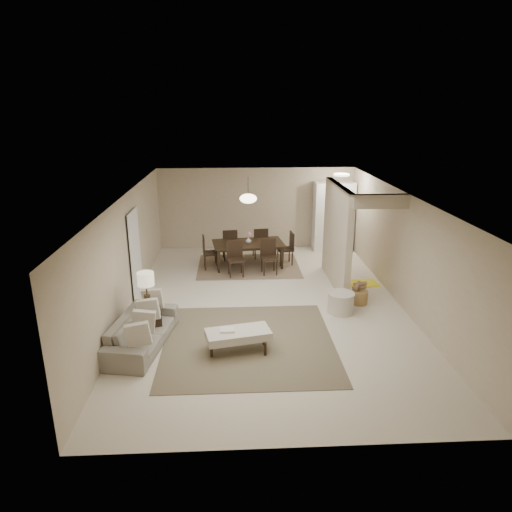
{
  "coord_description": "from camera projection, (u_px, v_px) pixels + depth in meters",
  "views": [
    {
      "loc": [
        -0.73,
        -9.36,
        4.26
      ],
      "look_at": [
        -0.22,
        0.39,
        1.05
      ],
      "focal_mm": 32.0,
      "sensor_mm": 36.0,
      "label": 1
    }
  ],
  "objects": [
    {
      "name": "table_lamp",
      "position": [
        146.0,
        282.0,
        8.64
      ],
      "size": [
        0.32,
        0.32,
        0.76
      ],
      "color": "#46361E",
      "rests_on": "side_table"
    },
    {
      "name": "pendant_light",
      "position": [
        248.0,
        199.0,
        12.16
      ],
      "size": [
        0.46,
        0.46,
        0.71
      ],
      "color": "#46361E",
      "rests_on": "ceiling"
    },
    {
      "name": "flush_light",
      "position": [
        341.0,
        175.0,
        12.63
      ],
      "size": [
        0.44,
        0.44,
        0.05
      ],
      "primitive_type": "cylinder",
      "color": "white",
      "rests_on": "ceiling"
    },
    {
      "name": "side_table",
      "position": [
        149.0,
        322.0,
        8.9
      ],
      "size": [
        0.57,
        0.57,
        0.53
      ],
      "primitive_type": "cube",
      "rotation": [
        0.0,
        0.0,
        0.22
      ],
      "color": "black",
      "rests_on": "floor"
    },
    {
      "name": "pantry_cabinet",
      "position": [
        333.0,
        216.0,
        13.98
      ],
      "size": [
        1.2,
        0.55,
        2.1
      ],
      "primitive_type": "cube",
      "color": "white",
      "rests_on": "floor"
    },
    {
      "name": "left_wall",
      "position": [
        127.0,
        255.0,
        9.71
      ],
      "size": [
        0.0,
        9.0,
        9.0
      ],
      "primitive_type": "plane",
      "rotation": [
        1.57,
        0.0,
        1.57
      ],
      "color": "#B8A78B",
      "rests_on": "floor"
    },
    {
      "name": "ottoman_bench",
      "position": [
        238.0,
        335.0,
        8.24
      ],
      "size": [
        1.24,
        0.76,
        0.41
      ],
      "rotation": [
        0.0,
        0.0,
        0.21
      ],
      "color": "beige",
      "rests_on": "living_rug"
    },
    {
      "name": "dining_table",
      "position": [
        248.0,
        255.0,
        12.66
      ],
      "size": [
        2.04,
        1.3,
        0.68
      ],
      "primitive_type": "imported",
      "rotation": [
        0.0,
        0.0,
        0.12
      ],
      "color": "black",
      "rests_on": "dining_rug"
    },
    {
      "name": "living_rug",
      "position": [
        249.0,
        342.0,
        8.64
      ],
      "size": [
        3.2,
        3.2,
        0.01
      ],
      "primitive_type": "cube",
      "color": "brown",
      "rests_on": "floor"
    },
    {
      "name": "dining_rug",
      "position": [
        249.0,
        266.0,
        12.76
      ],
      "size": [
        2.8,
        2.1,
        0.01
      ],
      "primitive_type": "cube",
      "color": "brown",
      "rests_on": "floor"
    },
    {
      "name": "vase",
      "position": [
        248.0,
        240.0,
        12.52
      ],
      "size": [
        0.19,
        0.19,
        0.16
      ],
      "primitive_type": "imported",
      "rotation": [
        0.0,
        0.0,
        -0.3
      ],
      "color": "silver",
      "rests_on": "dining_table"
    },
    {
      "name": "floor",
      "position": [
        267.0,
        306.0,
        10.25
      ],
      "size": [
        9.0,
        9.0,
        0.0
      ],
      "primitive_type": "plane",
      "color": "beige",
      "rests_on": "ground"
    },
    {
      "name": "yellow_mat",
      "position": [
        361.0,
        283.0,
        11.51
      ],
      "size": [
        0.89,
        0.57,
        0.01
      ],
      "primitive_type": "cube",
      "rotation": [
        0.0,
        0.0,
        0.05
      ],
      "color": "yellow",
      "rests_on": "floor"
    },
    {
      "name": "dining_chairs",
      "position": [
        248.0,
        250.0,
        12.62
      ],
      "size": [
        2.53,
        1.95,
        0.93
      ],
      "color": "black",
      "rests_on": "dining_rug"
    },
    {
      "name": "round_pouf",
      "position": [
        341.0,
        303.0,
        9.84
      ],
      "size": [
        0.58,
        0.58,
        0.45
      ],
      "primitive_type": "cylinder",
      "color": "beige",
      "rests_on": "floor"
    },
    {
      "name": "wicker_basket",
      "position": [
        359.0,
        297.0,
        10.31
      ],
      "size": [
        0.4,
        0.4,
        0.31
      ],
      "primitive_type": "cylinder",
      "rotation": [
        0.0,
        0.0,
        0.11
      ],
      "color": "olive",
      "rests_on": "floor"
    },
    {
      "name": "doorway",
      "position": [
        135.0,
        256.0,
        10.35
      ],
      "size": [
        0.04,
        0.9,
        2.04
      ],
      "primitive_type": "cube",
      "color": "black",
      "rests_on": "floor"
    },
    {
      "name": "right_wall",
      "position": [
        403.0,
        250.0,
        10.01
      ],
      "size": [
        0.0,
        9.0,
        9.0
      ],
      "primitive_type": "plane",
      "rotation": [
        1.57,
        0.0,
        -1.57
      ],
      "color": "#B8A78B",
      "rests_on": "floor"
    },
    {
      "name": "sofa",
      "position": [
        142.0,
        331.0,
        8.45
      ],
      "size": [
        2.15,
        1.14,
        0.6
      ],
      "primitive_type": "imported",
      "rotation": [
        0.0,
        0.0,
        1.4
      ],
      "color": "gray",
      "rests_on": "floor"
    },
    {
      "name": "back_wall",
      "position": [
        256.0,
        208.0,
        14.13
      ],
      "size": [
        6.0,
        0.0,
        6.0
      ],
      "primitive_type": "plane",
      "rotation": [
        1.57,
        0.0,
        0.0
      ],
      "color": "#B8A78B",
      "rests_on": "floor"
    },
    {
      "name": "partition",
      "position": [
        337.0,
        236.0,
        11.14
      ],
      "size": [
        0.15,
        2.5,
        2.5
      ],
      "primitive_type": "cube",
      "color": "#B8A78B",
      "rests_on": "floor"
    },
    {
      "name": "ceiling",
      "position": [
        268.0,
        195.0,
        9.47
      ],
      "size": [
        9.0,
        9.0,
        0.0
      ],
      "primitive_type": "plane",
      "rotation": [
        3.14,
        0.0,
        0.0
      ],
      "color": "white",
      "rests_on": "back_wall"
    }
  ]
}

